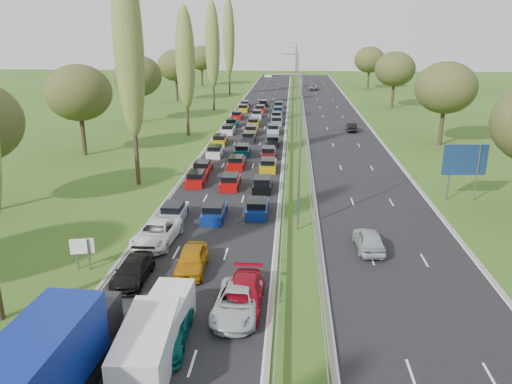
# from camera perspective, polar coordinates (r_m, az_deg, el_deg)

# --- Properties ---
(ground) EXTENTS (260.00, 260.00, 0.00)m
(ground) POSITION_cam_1_polar(r_m,az_deg,el_deg) (74.83, 4.60, 6.44)
(ground) COLOR #38561B
(ground) RESTS_ON ground
(near_carriageway) EXTENTS (10.50, 215.00, 0.04)m
(near_carriageway) POSITION_cam_1_polar(r_m,az_deg,el_deg) (77.52, -0.44, 6.89)
(near_carriageway) COLOR black
(near_carriageway) RESTS_ON ground
(far_carriageway) EXTENTS (10.50, 215.00, 0.04)m
(far_carriageway) POSITION_cam_1_polar(r_m,az_deg,el_deg) (77.63, 9.61, 6.66)
(far_carriageway) COLOR black
(far_carriageway) RESTS_ON ground
(central_reservation) EXTENTS (2.36, 215.00, 0.32)m
(central_reservation) POSITION_cam_1_polar(r_m,az_deg,el_deg) (77.18, 4.60, 7.20)
(central_reservation) COLOR gray
(central_reservation) RESTS_ON ground
(lamp_columns) EXTENTS (0.18, 140.18, 12.00)m
(lamp_columns) POSITION_cam_1_polar(r_m,az_deg,el_deg) (71.90, 4.72, 10.81)
(lamp_columns) COLOR gray
(lamp_columns) RESTS_ON ground
(poplar_row) EXTENTS (2.80, 127.80, 22.44)m
(poplar_row) POSITION_cam_1_polar(r_m,az_deg,el_deg) (63.47, -10.23, 15.46)
(poplar_row) COLOR #2D2116
(poplar_row) RESTS_ON ground
(woodland_left) EXTENTS (8.00, 166.00, 11.10)m
(woodland_left) POSITION_cam_1_polar(r_m,az_deg,el_deg) (62.09, -20.84, 10.19)
(woodland_left) COLOR #2D2116
(woodland_left) RESTS_ON ground
(woodland_right) EXTENTS (8.00, 153.00, 11.10)m
(woodland_right) POSITION_cam_1_polar(r_m,az_deg,el_deg) (63.70, 22.93, 10.12)
(woodland_right) COLOR #2D2116
(woodland_right) RESTS_ON ground
(traffic_queue_fill) EXTENTS (9.01, 69.43, 0.80)m
(traffic_queue_fill) POSITION_cam_1_polar(r_m,az_deg,el_deg) (72.42, -0.79, 6.46)
(traffic_queue_fill) COLOR #B2B7BC
(traffic_queue_fill) RESTS_ON ground
(near_car_2) EXTENTS (3.00, 5.84, 1.58)m
(near_car_2) POSITION_cam_1_polar(r_m,az_deg,el_deg) (36.96, -11.30, -4.63)
(near_car_2) COLOR white
(near_car_2) RESTS_ON near_carriageway
(near_car_3) EXTENTS (1.90, 4.62, 1.34)m
(near_car_3) POSITION_cam_1_polar(r_m,az_deg,el_deg) (32.00, -13.88, -8.72)
(near_car_3) COLOR black
(near_car_3) RESTS_ON near_carriageway
(near_car_7) EXTENTS (2.46, 5.49, 1.56)m
(near_car_7) POSITION_cam_1_polar(r_m,az_deg,el_deg) (25.90, -10.17, -14.95)
(near_car_7) COLOR #054B4A
(near_car_7) RESTS_ON near_carriageway
(near_car_8) EXTENTS (2.02, 4.64, 1.56)m
(near_car_8) POSITION_cam_1_polar(r_m,az_deg,el_deg) (32.51, -7.36, -7.66)
(near_car_8) COLOR #B1710B
(near_car_8) RESTS_ON near_carriageway
(near_car_10) EXTENTS (2.63, 5.32, 1.45)m
(near_car_10) POSITION_cam_1_polar(r_m,az_deg,el_deg) (27.68, -2.19, -12.48)
(near_car_10) COLOR #AEB4B8
(near_car_10) RESTS_ON near_carriageway
(near_car_11) EXTENTS (2.21, 5.20, 1.50)m
(near_car_11) POSITION_cam_1_polar(r_m,az_deg,el_deg) (28.35, -1.39, -11.62)
(near_car_11) COLOR #A40A1C
(near_car_11) RESTS_ON near_carriageway
(far_car_0) EXTENTS (1.99, 4.51, 1.51)m
(far_car_0) POSITION_cam_1_polar(r_m,az_deg,el_deg) (36.11, 12.77, -5.33)
(far_car_0) COLOR #A1A7AA
(far_car_0) RESTS_ON far_carriageway
(far_car_1) EXTENTS (1.54, 4.08, 1.33)m
(far_car_1) POSITION_cam_1_polar(r_m,az_deg,el_deg) (79.25, 10.87, 7.32)
(far_car_1) COLOR black
(far_car_1) RESTS_ON far_carriageway
(far_car_2) EXTENTS (2.48, 5.11, 1.40)m
(far_car_2) POSITION_cam_1_polar(r_m,az_deg,el_deg) (136.38, 6.56, 11.83)
(far_car_2) COLOR slate
(far_car_2) RESTS_ON far_carriageway
(blue_lorry) EXTENTS (2.61, 9.41, 3.97)m
(blue_lorry) POSITION_cam_1_polar(r_m,az_deg,el_deg) (22.65, -22.47, -17.68)
(blue_lorry) COLOR black
(blue_lorry) RESTS_ON near_carriageway
(white_van_front) EXTENTS (2.21, 5.64, 2.27)m
(white_van_front) POSITION_cam_1_polar(r_m,az_deg,el_deg) (24.15, -12.15, -16.75)
(white_van_front) COLOR silver
(white_van_front) RESTS_ON near_carriageway
(white_van_rear) EXTENTS (1.97, 5.03, 2.02)m
(white_van_rear) POSITION_cam_1_polar(r_m,az_deg,el_deg) (26.29, -10.22, -13.81)
(white_van_rear) COLOR silver
(white_van_rear) RESTS_ON near_carriageway
(info_sign) EXTENTS (1.48, 0.47, 2.10)m
(info_sign) POSITION_cam_1_polar(r_m,az_deg,el_deg) (34.13, -19.23, -6.23)
(info_sign) COLOR gray
(info_sign) RESTS_ON ground
(direction_sign) EXTENTS (3.99, 0.43, 5.20)m
(direction_sign) POSITION_cam_1_polar(r_m,az_deg,el_deg) (48.47, 22.75, 3.14)
(direction_sign) COLOR gray
(direction_sign) RESTS_ON ground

